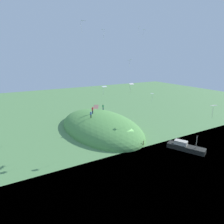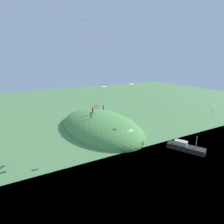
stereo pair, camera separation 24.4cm
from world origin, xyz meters
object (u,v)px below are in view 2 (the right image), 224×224
(person_walking_path, at_px, (103,106))
(kite_4, at_px, (130,60))
(kite_2, at_px, (213,106))
(mooring_post, at_px, (143,144))
(person_watching_kites, at_px, (91,114))
(kite_6, at_px, (145,30))
(kite_1, at_px, (103,31))
(kite_7, at_px, (139,27))
(boat_on_lake, at_px, (185,147))
(kite_9, at_px, (83,22))
(kite_0, at_px, (131,84))
(kite_3, at_px, (104,87))
(person_with_child, at_px, (93,109))
(kite_5, at_px, (152,94))

(person_walking_path, relative_size, kite_4, 1.08)
(kite_2, distance_m, mooring_post, 15.20)
(kite_2, bearing_deg, person_watching_kites, 23.95)
(kite_6, bearing_deg, mooring_post, 143.52)
(kite_4, bearing_deg, kite_1, 99.75)
(kite_7, bearing_deg, kite_6, -67.30)
(boat_on_lake, xyz_separation_m, kite_7, (20.55, -3.15, 24.37))
(kite_2, bearing_deg, kite_9, 42.36)
(kite_0, distance_m, kite_1, 11.26)
(kite_6, distance_m, kite_7, 3.11)
(kite_3, bearing_deg, kite_9, 72.27)
(kite_1, height_order, kite_2, kite_1)
(kite_3, relative_size, kite_4, 1.21)
(boat_on_lake, relative_size, person_with_child, 3.90)
(kite_1, distance_m, kite_4, 8.80)
(kite_1, height_order, kite_4, kite_1)
(person_walking_path, height_order, kite_0, kite_0)
(kite_4, xyz_separation_m, mooring_post, (-6.77, 0.91, -16.41))
(kite_6, xyz_separation_m, kite_9, (-10.72, 22.06, -1.15))
(kite_1, relative_size, kite_2, 0.77)
(kite_9, relative_size, mooring_post, 1.68)
(boat_on_lake, distance_m, kite_0, 16.20)
(kite_1, xyz_separation_m, mooring_post, (-5.58, -6.00, -21.72))
(kite_6, bearing_deg, kite_1, 120.80)
(kite_4, height_order, kite_7, kite_7)
(person_with_child, bearing_deg, boat_on_lake, -171.28)
(kite_0, height_order, kite_2, kite_0)
(person_with_child, height_order, kite_2, kite_2)
(boat_on_lake, bearing_deg, kite_4, -2.35)
(person_walking_path, height_order, kite_2, kite_2)
(kite_1, distance_m, kite_3, 10.33)
(person_with_child, distance_m, kite_2, 28.55)
(boat_on_lake, bearing_deg, kite_1, 22.35)
(person_watching_kites, bearing_deg, kite_4, -49.87)
(person_with_child, xyz_separation_m, kite_9, (-10.17, 5.92, 18.73))
(person_walking_path, bearing_deg, boat_on_lake, 172.77)
(kite_2, bearing_deg, kite_7, -9.35)
(kite_0, xyz_separation_m, kite_5, (2.63, -7.74, -3.10))
(kite_2, relative_size, kite_7, 1.21)
(kite_5, relative_size, mooring_post, 1.58)
(kite_0, bearing_deg, mooring_post, -154.42)
(kite_1, bearing_deg, person_walking_path, -26.27)
(kite_6, height_order, kite_9, kite_6)
(kite_1, bearing_deg, kite_5, -90.64)
(kite_2, distance_m, kite_4, 19.24)
(kite_7, relative_size, kite_9, 0.95)
(kite_9, xyz_separation_m, mooring_post, (-5.65, -9.96, -22.90))
(person_walking_path, xyz_separation_m, kite_7, (-4.35, -8.37, 20.88))
(boat_on_lake, relative_size, person_walking_path, 4.34)
(kite_0, bearing_deg, boat_on_lake, -137.68)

